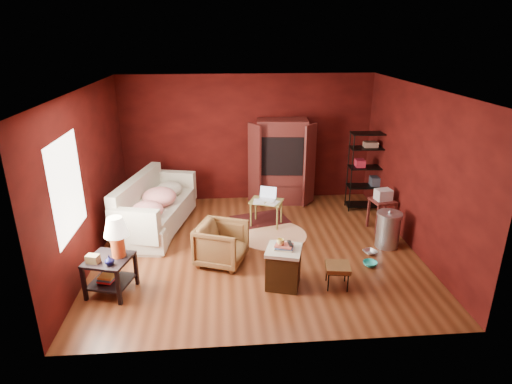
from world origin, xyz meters
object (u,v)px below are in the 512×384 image
Objects in this scene: armchair at (222,242)px; side_table at (113,248)px; sofa at (154,208)px; tv_armoire at (282,160)px; wire_shelving at (369,168)px; laptop_desk at (266,203)px; hamper at (283,266)px.

side_table is at bearing 135.07° from armchair.
sofa reaches higher than armchair.
tv_armoire reaches higher than side_table.
side_table is (-1.56, -0.70, 0.32)m from armchair.
wire_shelving reaches higher than side_table.
armchair is 3.03m from tv_armoire.
wire_shelving is at bearing 37.77° from laptop_desk.
tv_armoire reaches higher than hamper.
wire_shelving is (4.42, 0.70, 0.48)m from sofa.
side_table is 5.47m from wire_shelving.
hamper is 3.67m from wire_shelving.
hamper is (2.48, -0.06, -0.38)m from side_table.
sofa is 2.99× the size of laptop_desk.
hamper is at bearing -124.98° from wire_shelving.
side_table is at bearing -118.14° from laptop_desk.
tv_armoire is at bearing 82.84° from hamper.
tv_armoire is (0.43, 3.41, 0.65)m from hamper.
sofa reaches higher than laptop_desk.
armchair is at bearing -101.19° from laptop_desk.
side_table is 0.70× the size of wire_shelving.
wire_shelving is (4.69, 2.80, 0.22)m from side_table.
sofa is 2.96m from tv_armoire.
armchair is 1.00× the size of laptop_desk.
tv_armoire is (0.46, 1.23, 0.51)m from laptop_desk.
laptop_desk is 0.45× the size of wire_shelving.
hamper is 0.42× the size of wire_shelving.
tv_armoire reaches higher than armchair.
laptop_desk is (-0.03, 2.18, 0.15)m from hamper.
armchair is at bearing -143.42° from wire_shelving.
wire_shelving is at bearing -11.40° from tv_armoire.
sofa is 2.14m from side_table.
armchair reaches higher than hamper.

